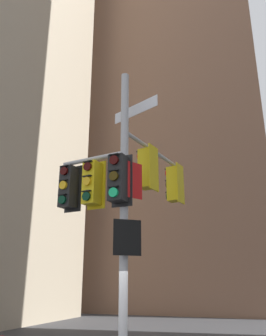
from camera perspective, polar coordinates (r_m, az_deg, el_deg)
building_mid_block at (r=38.87m, az=8.10°, el=10.41°), size 15.38×15.38×41.66m
signal_pole_assembly at (r=8.17m, az=-1.51°, el=-3.61°), size 2.53×3.52×7.07m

